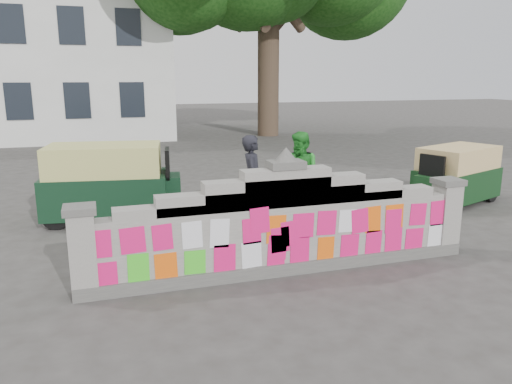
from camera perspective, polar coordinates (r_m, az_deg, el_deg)
ground at (r=8.12m, az=3.27°, el=-9.04°), size 100.00×100.00×0.00m
parapet_wall at (r=7.86m, az=3.35°, el=-3.99°), size 6.48×0.44×2.01m
building at (r=29.32m, az=-27.05°, el=13.58°), size 16.00×10.00×8.90m
cyclist_bike at (r=9.67m, az=-0.38°, el=-2.17°), size 2.06×1.23×1.02m
cyclist_rider at (r=9.58m, az=-0.39°, el=-0.12°), size 0.59×0.73×1.74m
pedestrian at (r=11.07m, az=5.26°, el=2.02°), size 1.14×1.16×1.88m
rickshaw_left at (r=11.18m, az=-16.40°, el=1.18°), size 3.04×1.75×1.64m
rickshaw_right at (r=13.07m, az=21.87°, el=1.87°), size 2.60×1.86×1.40m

